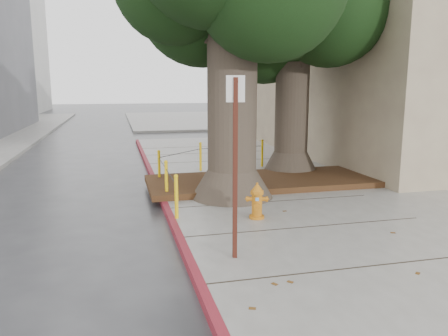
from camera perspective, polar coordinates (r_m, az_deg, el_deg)
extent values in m
plane|color=#28282B|center=(8.68, 7.65, -8.84)|extent=(140.00, 140.00, 0.00)
cube|color=slate|center=(38.77, -0.43, 6.45)|extent=(16.00, 20.00, 0.15)
cube|color=maroon|center=(10.53, -7.70, -4.92)|extent=(0.14, 26.00, 0.16)
cube|color=black|center=(12.44, 4.94, -1.71)|extent=(6.40, 2.60, 0.16)
cube|color=tan|center=(20.84, 25.94, 15.42)|extent=(12.00, 13.00, 10.00)
cube|color=silver|center=(38.66, 15.97, 12.60)|extent=(10.00, 10.00, 9.00)
cube|color=slate|center=(46.96, 18.87, 13.85)|extent=(12.00, 14.00, 12.00)
cone|color=#4C3F33|center=(10.92, 1.03, -1.96)|extent=(2.04, 2.04, 0.70)
cylinder|color=#4C3F33|center=(10.66, 1.07, 8.75)|extent=(1.20, 1.20, 4.22)
cone|color=#4C3F33|center=(14.07, 8.64, 0.76)|extent=(1.77, 1.77, 0.70)
cylinder|color=#4C3F33|center=(13.88, 8.85, 8.19)|extent=(1.04, 1.04, 3.84)
sphere|color=black|center=(14.10, 9.24, 20.87)|extent=(3.80, 3.80, 3.80)
sphere|color=black|center=(14.84, 12.67, 18.53)|extent=(3.00, 3.00, 3.00)
cylinder|color=yellow|center=(9.15, -6.24, -3.84)|extent=(0.08, 0.08, 0.90)
sphere|color=yellow|center=(9.05, -6.30, -1.08)|extent=(0.09, 0.09, 0.09)
cylinder|color=yellow|center=(10.89, -7.54, -1.54)|extent=(0.08, 0.08, 0.90)
sphere|color=yellow|center=(10.81, -7.59, 0.79)|extent=(0.09, 0.09, 0.09)
cylinder|color=yellow|center=(12.65, -8.47, 0.13)|extent=(0.08, 0.08, 0.90)
sphere|color=yellow|center=(12.58, -8.53, 2.14)|extent=(0.09, 0.09, 0.09)
cylinder|color=yellow|center=(14.33, -3.08, 1.45)|extent=(0.08, 0.08, 0.90)
sphere|color=yellow|center=(14.26, -3.10, 3.23)|extent=(0.09, 0.09, 0.09)
cylinder|color=yellow|center=(15.08, 5.01, 1.88)|extent=(0.08, 0.08, 0.90)
sphere|color=yellow|center=(15.02, 5.03, 3.58)|extent=(0.09, 0.09, 0.09)
cylinder|color=black|center=(9.96, -6.98, -1.08)|extent=(0.02, 1.80, 0.02)
cylinder|color=black|center=(11.72, -8.07, 0.65)|extent=(0.02, 1.80, 0.02)
cylinder|color=black|center=(13.43, -5.63, 1.96)|extent=(1.51, 1.51, 0.02)
cylinder|color=black|center=(14.63, 1.07, 2.72)|extent=(2.20, 0.22, 0.02)
cylinder|color=orange|center=(9.25, 4.30, -6.37)|extent=(0.39, 0.39, 0.06)
cylinder|color=orange|center=(9.17, 4.32, -4.77)|extent=(0.27, 0.27, 0.50)
cylinder|color=orange|center=(9.11, 4.34, -3.21)|extent=(0.36, 0.36, 0.07)
cone|color=orange|center=(9.09, 4.35, -2.63)|extent=(0.33, 0.33, 0.14)
cylinder|color=orange|center=(9.07, 4.36, -2.08)|extent=(0.07, 0.07, 0.05)
cylinder|color=orange|center=(9.14, 3.52, -4.05)|extent=(0.16, 0.12, 0.09)
cylinder|color=orange|center=(9.15, 5.14, -4.05)|extent=(0.16, 0.12, 0.09)
cylinder|color=orange|center=(9.06, 4.35, -4.97)|extent=(0.16, 0.17, 0.13)
cube|color=#5999D8|center=(9.03, 4.36, -4.11)|extent=(0.07, 0.02, 0.07)
cube|color=#471911|center=(6.80, 1.46, -0.36)|extent=(0.08, 0.08, 2.86)
cube|color=silver|center=(6.68, 1.51, 10.30)|extent=(0.29, 0.06, 0.40)
imported|color=#9B9B9F|center=(28.71, 2.27, 6.07)|extent=(3.76, 1.86, 1.23)
imported|color=maroon|center=(28.21, 13.66, 5.80)|extent=(4.15, 1.76, 1.33)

